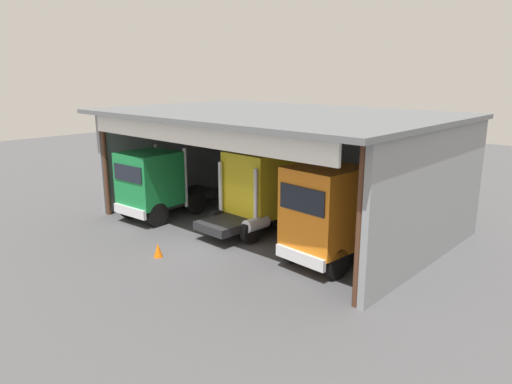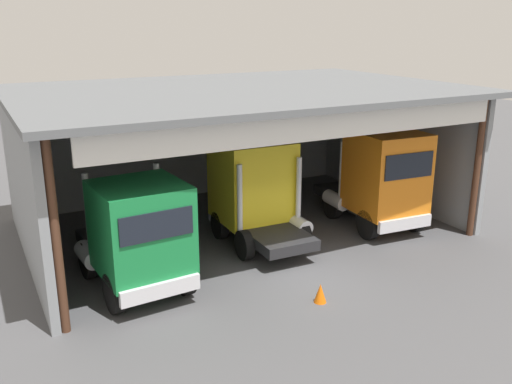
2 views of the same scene
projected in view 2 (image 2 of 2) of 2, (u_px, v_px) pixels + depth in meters
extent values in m
plane|color=#4C4C4F|center=(307.00, 276.00, 17.51)|extent=(80.00, 80.00, 0.00)
cube|color=gray|center=(190.00, 138.00, 25.08)|extent=(15.02, 0.24, 5.18)
cube|color=gray|center=(23.00, 189.00, 17.57)|extent=(0.24, 9.84, 5.18)
cube|color=gray|center=(393.00, 142.00, 24.26)|extent=(0.24, 9.84, 5.18)
cube|color=slate|center=(242.00, 90.00, 19.79)|extent=(15.62, 10.63, 0.20)
cylinder|color=#4C2D1E|center=(56.00, 237.00, 13.65)|extent=(0.24, 0.24, 5.18)
cylinder|color=#4C2D1E|center=(477.00, 168.00, 20.12)|extent=(0.24, 0.24, 5.18)
cube|color=white|center=(318.00, 124.00, 15.83)|extent=(13.51, 0.12, 0.90)
cube|color=#197F3D|center=(141.00, 228.00, 15.65)|extent=(2.55, 2.58, 2.56)
cube|color=black|center=(157.00, 226.00, 14.51)|extent=(2.03, 0.20, 0.77)
cube|color=silver|center=(161.00, 290.00, 15.03)|extent=(2.27, 0.31, 0.44)
cube|color=#232326|center=(120.00, 248.00, 17.74)|extent=(2.04, 3.91, 0.36)
cylinder|color=silver|center=(158.00, 210.00, 17.31)|extent=(0.18, 0.18, 2.95)
cylinder|color=silver|center=(89.00, 222.00, 16.23)|extent=(0.18, 0.18, 2.95)
cylinder|color=silver|center=(88.00, 255.00, 16.92)|extent=(0.64, 1.24, 0.56)
cylinder|color=black|center=(184.00, 276.00, 16.23)|extent=(0.38, 1.16, 1.14)
cylinder|color=black|center=(114.00, 293.00, 15.18)|extent=(0.38, 1.16, 1.14)
cylinder|color=black|center=(151.00, 247.00, 18.32)|extent=(0.38, 1.16, 1.14)
cylinder|color=black|center=(87.00, 260.00, 17.27)|extent=(0.38, 1.16, 1.14)
cube|color=yellow|center=(252.00, 180.00, 19.98)|extent=(2.55, 2.51, 2.88)
cube|color=black|center=(238.00, 159.00, 20.90)|extent=(2.11, 0.12, 0.86)
cube|color=silver|center=(238.00, 211.00, 21.52)|extent=(2.36, 0.22, 0.44)
cube|color=#232326|center=(274.00, 235.00, 19.00)|extent=(1.94, 3.06, 0.36)
cylinder|color=silver|center=(240.00, 204.00, 18.43)|extent=(0.18, 0.18, 2.70)
cylinder|color=silver|center=(299.00, 195.00, 19.37)|extent=(0.18, 0.18, 2.70)
cylinder|color=silver|center=(298.00, 224.00, 19.70)|extent=(0.59, 1.21, 0.56)
cylinder|color=black|center=(219.00, 225.00, 20.43)|extent=(0.33, 1.02, 1.01)
cylinder|color=black|center=(272.00, 216.00, 21.36)|extent=(0.33, 1.02, 1.01)
cylinder|color=black|center=(244.00, 245.00, 18.59)|extent=(0.33, 1.02, 1.01)
cylinder|color=black|center=(301.00, 235.00, 19.52)|extent=(0.33, 1.02, 1.01)
cube|color=orange|center=(386.00, 172.00, 20.65)|extent=(2.52, 2.61, 3.00)
cube|color=black|center=(409.00, 166.00, 19.40)|extent=(2.00, 0.20, 0.90)
cube|color=silver|center=(405.00, 224.00, 20.00)|extent=(2.24, 0.32, 0.44)
cube|color=#232326|center=(354.00, 198.00, 22.85)|extent=(2.02, 3.73, 0.36)
cylinder|color=silver|center=(387.00, 170.00, 22.37)|extent=(0.18, 0.18, 2.72)
cylinder|color=silver|center=(341.00, 176.00, 21.56)|extent=(0.18, 0.18, 2.72)
cylinder|color=silver|center=(336.00, 200.00, 22.14)|extent=(0.64, 1.24, 0.56)
cylinder|color=black|center=(413.00, 217.00, 21.12)|extent=(0.38, 1.12, 1.10)
cylinder|color=black|center=(368.00, 225.00, 20.34)|extent=(0.38, 1.12, 1.10)
cylinder|color=black|center=(375.00, 199.00, 23.29)|extent=(0.38, 1.12, 1.10)
cylinder|color=black|center=(332.00, 205.00, 22.51)|extent=(0.38, 1.12, 1.10)
cylinder|color=#197233|center=(236.00, 182.00, 26.07)|extent=(0.58, 0.58, 0.93)
cube|color=black|center=(251.00, 188.00, 24.94)|extent=(0.90, 0.60, 1.00)
cone|color=orange|center=(320.00, 293.00, 15.81)|extent=(0.36, 0.36, 0.56)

